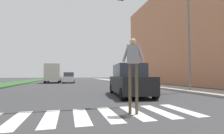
% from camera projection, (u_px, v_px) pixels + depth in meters
% --- Properties ---
extents(ground_plane, '(140.00, 140.00, 0.00)m').
position_uv_depth(ground_plane, '(74.00, 83.00, 25.76)').
color(ground_plane, '#38383A').
extents(crosswalk, '(6.75, 2.20, 0.01)m').
position_uv_depth(crosswalk, '(95.00, 115.00, 5.24)').
color(crosswalk, silver).
rests_on(crosswalk, ground_plane).
extents(median_strip, '(3.29, 64.00, 0.15)m').
position_uv_depth(median_strip, '(8.00, 84.00, 21.66)').
color(median_strip, '#2D5B28').
rests_on(median_strip, ground_plane).
extents(apartment_block_right, '(11.61, 32.31, 14.61)m').
position_uv_depth(apartment_block_right, '(212.00, 32.00, 23.15)').
color(apartment_block_right, tan).
rests_on(apartment_block_right, ground_plane).
extents(sidewalk_right, '(3.00, 64.00, 0.15)m').
position_uv_depth(sidewalk_right, '(131.00, 83.00, 26.09)').
color(sidewalk_right, '#9E9991').
rests_on(sidewalk_right, ground_plane).
extents(street_lamp_right, '(1.02, 0.24, 7.50)m').
position_uv_depth(street_lamp_right, '(188.00, 33.00, 13.03)').
color(street_lamp_right, slate).
rests_on(street_lamp_right, sidewalk_right).
extents(pedestrian_performer, '(0.69, 0.44, 2.49)m').
position_uv_depth(pedestrian_performer, '(133.00, 63.00, 5.46)').
color(pedestrian_performer, brown).
rests_on(pedestrian_performer, ground_plane).
extents(suv_crossing, '(2.44, 4.78, 1.97)m').
position_uv_depth(suv_crossing, '(130.00, 81.00, 10.38)').
color(suv_crossing, black).
rests_on(suv_crossing, ground_plane).
extents(sedan_midblock, '(2.08, 4.52, 1.75)m').
position_uv_depth(sedan_midblock, '(69.00, 78.00, 27.76)').
color(sedan_midblock, silver).
rests_on(sedan_midblock, ground_plane).
extents(truck_box_delivery, '(2.40, 6.20, 3.10)m').
position_uv_depth(truck_box_delivery, '(53.00, 73.00, 28.12)').
color(truck_box_delivery, gray).
rests_on(truck_box_delivery, ground_plane).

